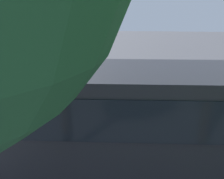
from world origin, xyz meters
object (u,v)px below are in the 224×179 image
at_px(spectator_far_left, 139,107).
at_px(parked_motorcycle_silver, 148,128).
at_px(tour_bus, 117,126).
at_px(spectator_centre, 89,103).
at_px(traffic_cone, 142,95).
at_px(stunt_motorcycle, 101,76).
at_px(spectator_left, 117,106).

relative_size(spectator_far_left, parked_motorcycle_silver, 0.83).
xyz_separation_m(tour_bus, spectator_centre, (1.33, -3.00, -0.59)).
height_order(tour_bus, traffic_cone, tour_bus).
bearing_deg(stunt_motorcycle, parked_motorcycle_silver, 115.28).
bearing_deg(spectator_left, tour_bus, 93.83).
bearing_deg(spectator_left, spectator_centre, -9.87).
xyz_separation_m(tour_bus, parked_motorcycle_silver, (-1.00, -2.13, -1.16)).
xyz_separation_m(spectator_far_left, spectator_left, (0.88, 0.09, 0.07)).
bearing_deg(stunt_motorcycle, traffic_cone, 159.14).
distance_m(spectator_centre, traffic_cone, 4.03).
bearing_deg(spectator_centre, traffic_cone, -125.25).
bearing_deg(traffic_cone, stunt_motorcycle, -20.86).
bearing_deg(spectator_far_left, traffic_cone, -94.58).
bearing_deg(stunt_motorcycle, spectator_left, 105.06).
bearing_deg(tour_bus, spectator_centre, -66.12).
height_order(tour_bus, spectator_left, tour_bus).
relative_size(spectator_far_left, spectator_left, 0.95).
bearing_deg(spectator_centre, tour_bus, 113.88).
distance_m(spectator_far_left, parked_motorcycle_silver, 0.98).
height_order(spectator_left, parked_motorcycle_silver, spectator_left).
bearing_deg(spectator_centre, stunt_motorcycle, -89.72).
bearing_deg(tour_bus, spectator_far_left, -103.43).
height_order(spectator_far_left, traffic_cone, spectator_far_left).
xyz_separation_m(tour_bus, traffic_cone, (-0.96, -6.23, -1.34)).
relative_size(spectator_far_left, stunt_motorcycle, 0.88).
bearing_deg(spectator_centre, spectator_left, 170.13).
height_order(tour_bus, spectator_centre, tour_bus).
height_order(tour_bus, parked_motorcycle_silver, tour_bus).
xyz_separation_m(spectator_left, parked_motorcycle_silver, (-1.19, 0.67, -0.59)).
xyz_separation_m(spectator_far_left, traffic_cone, (-0.27, -3.34, -0.70)).
relative_size(spectator_left, stunt_motorcycle, 0.93).
distance_m(spectator_far_left, stunt_motorcycle, 4.68).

